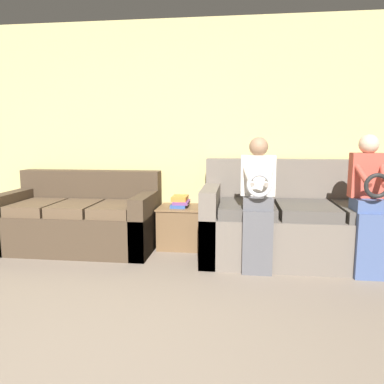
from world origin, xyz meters
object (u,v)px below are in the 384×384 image
Objects in this scene: child_left_seated at (258,198)px; child_right_seated at (369,198)px; couch_main at (303,224)px; couch_side at (82,220)px; side_shelf at (181,226)px; book_stack at (180,202)px.

child_left_seated is 0.97m from child_right_seated.
child_right_seated is (0.48, -0.42, 0.35)m from couch_main.
couch_main is 1.65× the size of child_left_seated.
couch_side reaches higher than side_shelf.
child_right_seated reaches higher than side_shelf.
child_right_seated is (2.89, -0.49, 0.39)m from couch_side.
child_right_seated reaches higher than book_stack.
couch_side is 5.99× the size of book_stack.
couch_main reaches higher than side_shelf.
couch_side is 2.95m from child_right_seated.
child_right_seated is (0.97, 0.00, 0.02)m from child_left_seated.
book_stack is (-0.83, 0.66, -0.16)m from child_left_seated.
child_left_seated reaches higher than side_shelf.
child_left_seated is 1.14m from side_shelf.
couch_main is at bearing -1.66° from couch_side.
couch_main reaches higher than couch_side.
child_right_seated is at bearing -9.56° from couch_side.
couch_main is 0.73m from child_right_seated.
book_stack is (-0.00, 0.00, 0.28)m from side_shelf.
couch_side reaches higher than book_stack.
child_left_seated is 0.98× the size of child_right_seated.
child_left_seated reaches higher than couch_main.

